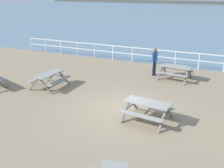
{
  "coord_description": "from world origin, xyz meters",
  "views": [
    {
      "loc": [
        4.08,
        -9.72,
        4.94
      ],
      "look_at": [
        -0.73,
        0.79,
        0.8
      ],
      "focal_mm": 42.48,
      "sensor_mm": 36.0,
      "label": 1
    }
  ],
  "objects_px": {
    "picnic_table_mid_centre": "(147,106)",
    "visitor": "(154,60)",
    "picnic_table_far_right": "(49,77)",
    "picnic_table_near_right": "(175,69)"
  },
  "relations": [
    {
      "from": "picnic_table_mid_centre",
      "to": "visitor",
      "type": "distance_m",
      "value": 6.0
    },
    {
      "from": "picnic_table_mid_centre",
      "to": "visitor",
      "type": "height_order",
      "value": "visitor"
    },
    {
      "from": "picnic_table_mid_centre",
      "to": "visitor",
      "type": "bearing_deg",
      "value": 109.64
    },
    {
      "from": "picnic_table_far_right",
      "to": "picnic_table_mid_centre",
      "type": "bearing_deg",
      "value": -103.99
    },
    {
      "from": "picnic_table_near_right",
      "to": "picnic_table_mid_centre",
      "type": "distance_m",
      "value": 5.64
    },
    {
      "from": "picnic_table_near_right",
      "to": "picnic_table_far_right",
      "type": "bearing_deg",
      "value": -137.27
    },
    {
      "from": "picnic_table_mid_centre",
      "to": "visitor",
      "type": "xyz_separation_m",
      "value": [
        -1.4,
        5.82,
        0.36
      ]
    },
    {
      "from": "picnic_table_mid_centre",
      "to": "visitor",
      "type": "relative_size",
      "value": 1.17
    },
    {
      "from": "picnic_table_far_right",
      "to": "visitor",
      "type": "relative_size",
      "value": 1.08
    },
    {
      "from": "picnic_table_mid_centre",
      "to": "picnic_table_far_right",
      "type": "bearing_deg",
      "value": 172.11
    }
  ]
}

